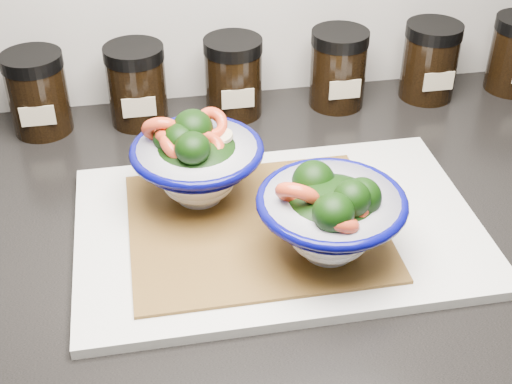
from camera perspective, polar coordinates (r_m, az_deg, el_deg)
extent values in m
cube|color=black|center=(0.87, 5.26, -2.06)|extent=(3.50, 0.60, 0.04)
cube|color=silver|center=(0.81, 1.78, -2.89)|extent=(0.45, 0.30, 0.01)
cube|color=olive|center=(0.80, 0.00, -2.69)|extent=(0.28, 0.24, 0.00)
cylinder|color=white|center=(0.84, -4.56, -0.03)|extent=(0.05, 0.05, 0.01)
ellipsoid|color=white|center=(0.83, -4.62, 0.90)|extent=(0.08, 0.08, 0.04)
torus|color=#050658|center=(0.80, -4.76, 3.36)|extent=(0.15, 0.15, 0.01)
torus|color=#050658|center=(0.81, -4.70, 2.44)|extent=(0.13, 0.13, 0.00)
ellipsoid|color=black|center=(0.81, -4.72, 2.70)|extent=(0.11, 0.11, 0.05)
ellipsoid|color=black|center=(0.80, -5.08, 5.08)|extent=(0.05, 0.05, 0.04)
cylinder|color=#477233|center=(0.81, -5.02, 4.10)|extent=(0.02, 0.02, 0.03)
ellipsoid|color=black|center=(0.80, -6.07, 4.10)|extent=(0.04, 0.04, 0.04)
cylinder|color=#477233|center=(0.80, -6.01, 3.24)|extent=(0.01, 0.02, 0.03)
ellipsoid|color=black|center=(0.77, -5.09, 3.53)|extent=(0.04, 0.04, 0.04)
cylinder|color=#477233|center=(0.78, -5.04, 2.66)|extent=(0.01, 0.02, 0.03)
ellipsoid|color=black|center=(0.81, -6.93, 4.26)|extent=(0.04, 0.04, 0.03)
cylinder|color=#477233|center=(0.82, -6.86, 3.47)|extent=(0.01, 0.01, 0.03)
torus|color=#EB482C|center=(0.81, -3.62, 5.46)|extent=(0.06, 0.06, 0.05)
torus|color=#EB482C|center=(0.79, -6.43, 3.51)|extent=(0.06, 0.06, 0.05)
torus|color=#EB482C|center=(0.81, -7.62, 5.00)|extent=(0.06, 0.04, 0.06)
torus|color=#EB482C|center=(0.79, -4.05, 3.66)|extent=(0.05, 0.05, 0.05)
torus|color=#EB482C|center=(0.80, -6.75, 4.08)|extent=(0.06, 0.06, 0.05)
cylinder|color=#CCBC8E|center=(0.80, -2.62, 4.47)|extent=(0.02, 0.02, 0.01)
cylinder|color=#CCBC8E|center=(0.80, -2.89, 4.06)|extent=(0.02, 0.02, 0.01)
cylinder|color=white|center=(0.76, 5.81, -4.39)|extent=(0.05, 0.05, 0.01)
ellipsoid|color=white|center=(0.75, 5.89, -3.40)|extent=(0.09, 0.09, 0.04)
torus|color=#050658|center=(0.72, 6.09, -0.77)|extent=(0.16, 0.16, 0.01)
torus|color=#050658|center=(0.73, 6.02, -1.76)|extent=(0.13, 0.13, 0.00)
ellipsoid|color=black|center=(0.73, 6.04, -1.48)|extent=(0.11, 0.11, 0.05)
ellipsoid|color=black|center=(0.71, 8.45, -0.44)|extent=(0.04, 0.04, 0.04)
cylinder|color=#477233|center=(0.72, 8.35, -1.35)|extent=(0.02, 0.01, 0.03)
ellipsoid|color=black|center=(0.70, 7.67, -0.55)|extent=(0.04, 0.04, 0.04)
cylinder|color=#477233|center=(0.71, 7.59, -1.42)|extent=(0.01, 0.02, 0.03)
ellipsoid|color=black|center=(0.68, 6.21, -1.66)|extent=(0.04, 0.04, 0.04)
cylinder|color=#477233|center=(0.69, 6.13, -2.61)|extent=(0.02, 0.01, 0.03)
ellipsoid|color=black|center=(0.75, 4.62, 0.75)|extent=(0.05, 0.05, 0.05)
cylinder|color=#477233|center=(0.75, 4.56, -0.26)|extent=(0.01, 0.01, 0.03)
torus|color=#EB482C|center=(0.68, 6.47, -2.32)|extent=(0.06, 0.06, 0.04)
torus|color=#EB482C|center=(0.70, 7.36, -1.36)|extent=(0.06, 0.05, 0.05)
torus|color=#EB482C|center=(0.70, 3.32, -0.20)|extent=(0.05, 0.05, 0.06)
cylinder|color=#CCBC8E|center=(0.71, 8.04, -0.09)|extent=(0.02, 0.02, 0.01)
cylinder|color=#CCBC8E|center=(0.70, 6.48, -1.02)|extent=(0.02, 0.02, 0.02)
cylinder|color=black|center=(1.02, -16.98, 7.13)|extent=(0.08, 0.08, 0.09)
cylinder|color=black|center=(0.99, -17.54, 9.98)|extent=(0.08, 0.08, 0.02)
cube|color=#C6B793|center=(0.99, -17.07, 5.83)|extent=(0.05, 0.00, 0.03)
cylinder|color=black|center=(1.01, -9.46, 7.99)|extent=(0.08, 0.08, 0.09)
cylinder|color=black|center=(0.98, -9.78, 10.90)|extent=(0.08, 0.08, 0.02)
cube|color=#C6B793|center=(0.98, -9.33, 6.70)|extent=(0.04, 0.00, 0.03)
cylinder|color=black|center=(1.02, -1.81, 8.72)|extent=(0.08, 0.08, 0.09)
cylinder|color=black|center=(0.99, -1.87, 11.63)|extent=(0.08, 0.08, 0.02)
cube|color=#C6B793|center=(0.98, -1.45, 7.46)|extent=(0.04, 0.00, 0.03)
cylinder|color=black|center=(1.05, 6.55, 9.34)|extent=(0.08, 0.08, 0.09)
cylinder|color=black|center=(1.02, 6.77, 12.18)|extent=(0.08, 0.08, 0.02)
cube|color=#C6B793|center=(1.02, 7.13, 8.13)|extent=(0.04, 0.00, 0.03)
cylinder|color=black|center=(1.09, 13.67, 9.72)|extent=(0.08, 0.08, 0.09)
cylinder|color=black|center=(1.07, 14.10, 12.43)|extent=(0.08, 0.08, 0.02)
cube|color=#C6B793|center=(1.06, 14.41, 8.56)|extent=(0.04, 0.00, 0.03)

